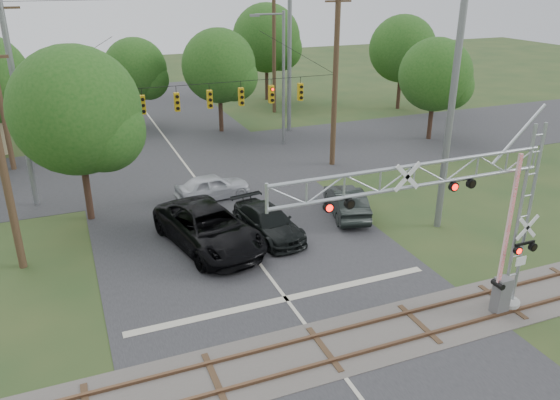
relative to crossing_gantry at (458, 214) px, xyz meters
name	(u,v)px	position (x,y,z in m)	size (l,w,h in m)	color
ground	(352,387)	(-4.80, -1.64, -4.62)	(160.00, 160.00, 0.00)	#263F1D
road_main	(250,251)	(-4.80, 8.36, -4.61)	(14.00, 90.00, 0.02)	#2B2B2E
road_cross	(184,164)	(-4.80, 22.36, -4.61)	(90.00, 12.00, 0.02)	#2B2B2E
railroad_track	(324,349)	(-4.80, 0.36, -4.59)	(90.00, 3.20, 0.17)	#514C46
crossing_gantry	(458,214)	(0.00, 0.00, 0.00)	(10.73, 0.96, 7.51)	#999A94
traffic_signal_span	(207,93)	(-3.94, 18.36, 1.02)	(19.34, 0.36, 11.50)	slate
pickup_black	(209,228)	(-6.44, 9.60, -3.64)	(3.24, 7.03, 1.95)	black
car_dark	(268,222)	(-3.38, 9.62, -3.88)	(2.07, 5.09, 1.48)	black
sedan_silver	(213,187)	(-4.65, 15.45, -3.87)	(1.77, 4.39, 1.50)	#BABCC2
suv_dark	(346,202)	(1.50, 10.44, -3.84)	(1.64, 4.71, 1.55)	black
streetlight	(281,73)	(3.23, 24.17, 0.89)	(2.63, 0.27, 9.86)	slate
utility_poles	(225,73)	(-1.98, 21.13, 1.64)	(24.43, 27.27, 13.66)	#44311F
treeline	(149,65)	(-5.42, 29.97, 1.12)	(52.54, 31.47, 9.69)	#352218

